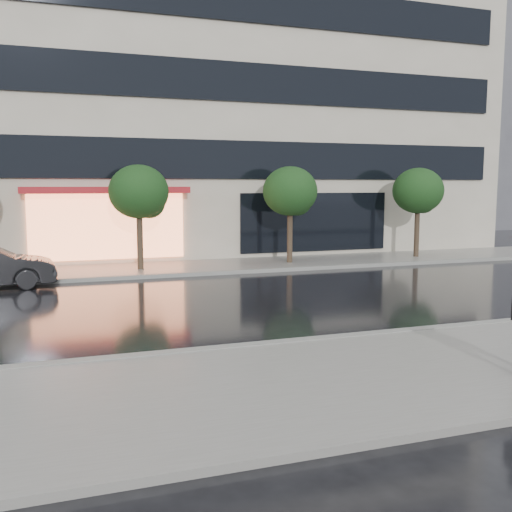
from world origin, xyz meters
name	(u,v)px	position (x,y,z in m)	size (l,w,h in m)	color
ground	(333,329)	(0.00, 0.00, 0.00)	(120.00, 120.00, 0.00)	black
sidewalk_near	(417,371)	(0.00, -3.25, 0.06)	(60.00, 4.50, 0.12)	slate
sidewalk_far	(217,266)	(0.00, 10.25, 0.06)	(60.00, 3.50, 0.12)	slate
curb_near	(354,337)	(0.00, -1.00, 0.07)	(60.00, 0.25, 0.14)	gray
curb_far	(229,272)	(0.00, 8.50, 0.07)	(60.00, 0.25, 0.14)	gray
office_building	(176,70)	(0.00, 17.97, 9.00)	(30.00, 12.76, 18.00)	beige
bg_building_right	(469,127)	(26.00, 28.00, 8.00)	(12.00, 12.00, 16.00)	#4C4C54
tree_mid_west	(140,194)	(-2.94, 10.03, 2.92)	(2.20, 2.20, 3.99)	#33261C
tree_mid_east	(291,193)	(3.06, 10.03, 2.92)	(2.20, 2.20, 3.99)	#33261C
tree_far_east	(419,192)	(9.06, 10.03, 2.92)	(2.20, 2.20, 3.99)	#33261C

